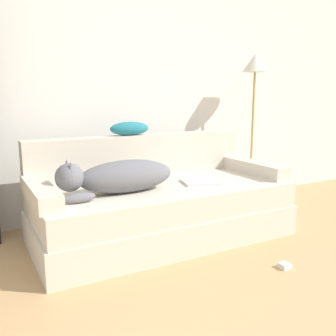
{
  "coord_description": "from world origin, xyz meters",
  "views": [
    {
      "loc": [
        -1.2,
        -0.35,
        1.11
      ],
      "look_at": [
        0.12,
        2.06,
        0.58
      ],
      "focal_mm": 40.0,
      "sensor_mm": 36.0,
      "label": 1
    }
  ],
  "objects_px": {
    "power_adapter": "(284,266)",
    "throw_pillow": "(130,129)",
    "laptop": "(201,182)",
    "floor_lamp": "(254,86)",
    "couch": "(162,212)",
    "dog": "(118,177)"
  },
  "relations": [
    {
      "from": "power_adapter",
      "to": "couch",
      "type": "bearing_deg",
      "value": 116.93
    },
    {
      "from": "couch",
      "to": "power_adapter",
      "type": "distance_m",
      "value": 1.0
    },
    {
      "from": "couch",
      "to": "power_adapter",
      "type": "relative_size",
      "value": 29.92
    },
    {
      "from": "power_adapter",
      "to": "dog",
      "type": "bearing_deg",
      "value": 136.29
    },
    {
      "from": "couch",
      "to": "dog",
      "type": "bearing_deg",
      "value": -169.27
    },
    {
      "from": "laptop",
      "to": "floor_lamp",
      "type": "height_order",
      "value": "floor_lamp"
    },
    {
      "from": "throw_pillow",
      "to": "power_adapter",
      "type": "relative_size",
      "value": 5.27
    },
    {
      "from": "couch",
      "to": "throw_pillow",
      "type": "height_order",
      "value": "throw_pillow"
    },
    {
      "from": "dog",
      "to": "laptop",
      "type": "bearing_deg",
      "value": -1.04
    },
    {
      "from": "laptop",
      "to": "throw_pillow",
      "type": "distance_m",
      "value": 0.75
    },
    {
      "from": "power_adapter",
      "to": "throw_pillow",
      "type": "bearing_deg",
      "value": 112.38
    },
    {
      "from": "dog",
      "to": "floor_lamp",
      "type": "distance_m",
      "value": 1.87
    },
    {
      "from": "dog",
      "to": "laptop",
      "type": "height_order",
      "value": "dog"
    },
    {
      "from": "floor_lamp",
      "to": "power_adapter",
      "type": "relative_size",
      "value": 23.06
    },
    {
      "from": "dog",
      "to": "laptop",
      "type": "distance_m",
      "value": 0.7
    },
    {
      "from": "couch",
      "to": "laptop",
      "type": "relative_size",
      "value": 5.93
    },
    {
      "from": "dog",
      "to": "floor_lamp",
      "type": "xyz_separation_m",
      "value": [
        1.67,
        0.51,
        0.66
      ]
    },
    {
      "from": "laptop",
      "to": "dog",
      "type": "bearing_deg",
      "value": -166.23
    },
    {
      "from": "dog",
      "to": "throw_pillow",
      "type": "relative_size",
      "value": 2.46
    },
    {
      "from": "couch",
      "to": "dog",
      "type": "height_order",
      "value": "dog"
    },
    {
      "from": "couch",
      "to": "floor_lamp",
      "type": "bearing_deg",
      "value": 18.95
    },
    {
      "from": "couch",
      "to": "dog",
      "type": "distance_m",
      "value": 0.52
    }
  ]
}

